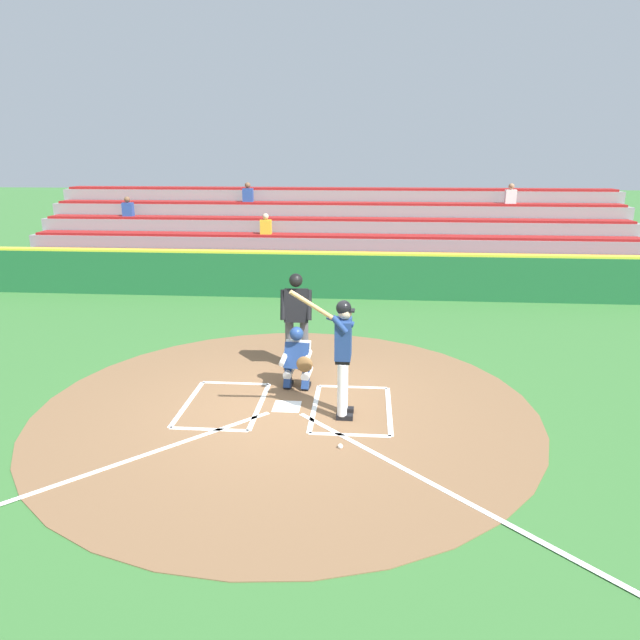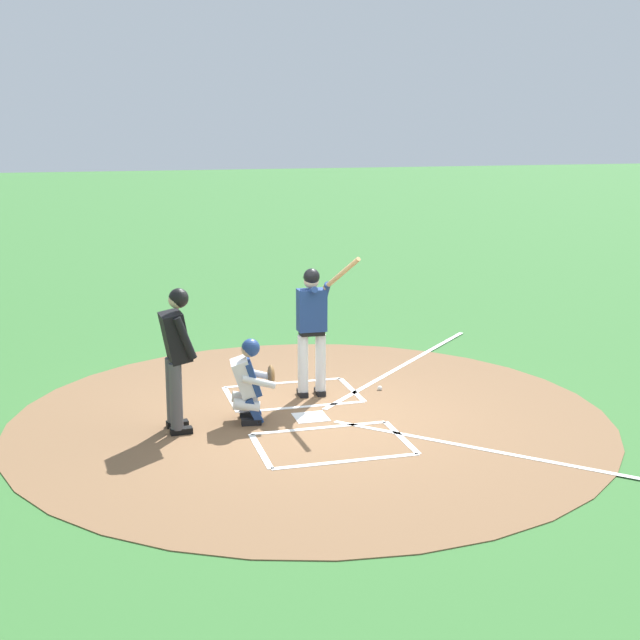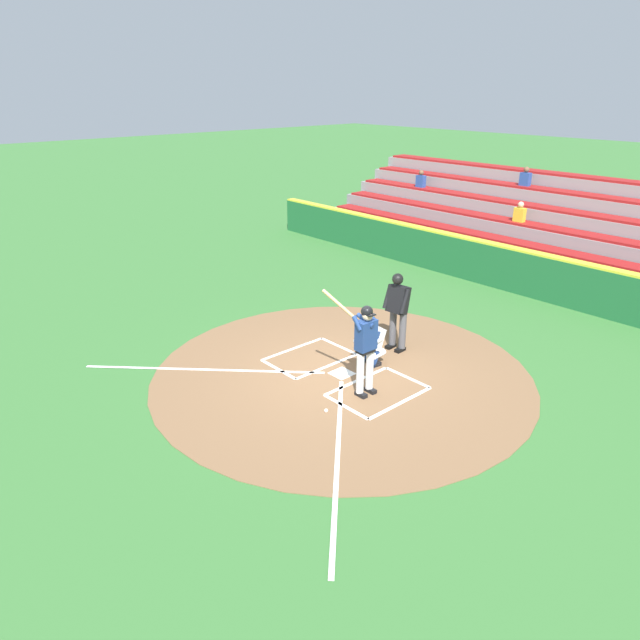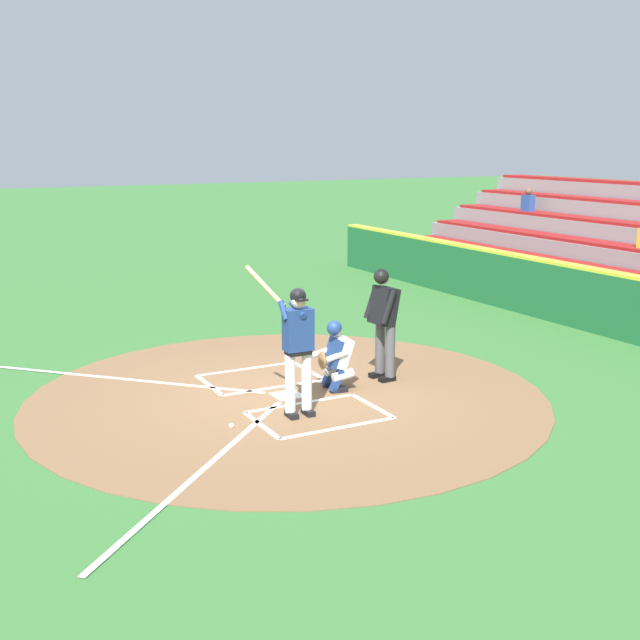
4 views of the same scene
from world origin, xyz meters
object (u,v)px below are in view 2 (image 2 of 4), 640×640
plate_umpire (176,350)px  batter (313,323)px  baseball (380,388)px  catcher (250,379)px

plate_umpire → batter: bearing=115.1°
batter → baseball: 1.48m
catcher → baseball: bearing=111.9°
batter → catcher: bearing=-52.6°
plate_umpire → baseball: (-0.98, 3.06, -1.04)m
catcher → baseball: 2.33m
batter → plate_umpire: (0.95, -2.03, -0.02)m
catcher → batter: bearing=127.4°
baseball → catcher: bearing=-68.1°
catcher → plate_umpire: 1.09m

